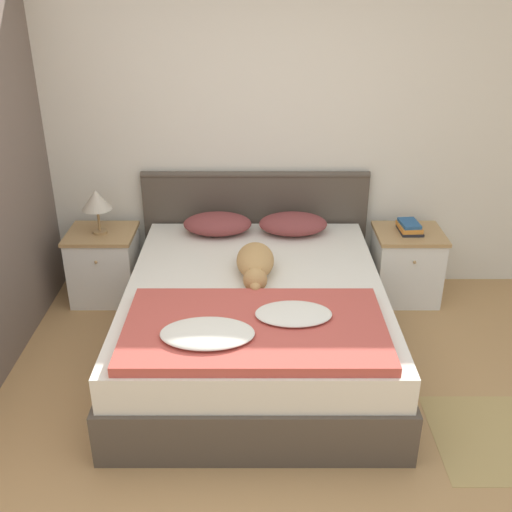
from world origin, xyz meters
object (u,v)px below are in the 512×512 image
Objects in this scene: bed at (256,321)px; nightstand_right at (407,265)px; book_stack at (410,227)px; table_lamp at (97,201)px; pillow_right at (294,224)px; dog at (256,263)px; pillow_left at (218,224)px; nightstand_left at (106,265)px.

bed is 3.66× the size of nightstand_right.
table_lamp reaches higher than book_stack.
bed is 3.99× the size of pillow_right.
pillow_right is at bearing 67.33° from dog.
nightstand_left is at bearing -178.89° from pillow_left.
nightstand_right is 1.09× the size of pillow_right.
dog is at bearing -112.67° from pillow_right.
nightstand_right is 0.97m from pillow_right.
table_lamp is (0.00, -0.01, 0.55)m from nightstand_left.
pillow_left is at bearing 179.78° from book_stack.
nightstand_left is at bearing 180.00° from nightstand_right.
table_lamp is at bearing 151.06° from dog.
dog is (0.00, 0.13, 0.37)m from bed.
pillow_right is (0.58, 0.00, 0.00)m from pillow_left.
pillow_left is at bearing 109.46° from bed.
nightstand_left is 0.97m from pillow_left.
nightstand_right is 1.09× the size of pillow_left.
nightstand_right is 0.32m from book_stack.
bed is 1.44m from nightstand_left.
book_stack is at bearing 0.28° from nightstand_left.
dog is at bearing -29.45° from nightstand_left.
nightstand_left is at bearing 145.95° from bed.
table_lamp is at bearing -178.79° from pillow_right.
bed is 1.54m from table_lamp.
book_stack is at bearing 0.61° from table_lamp.
dog is at bearing -150.48° from nightstand_right.
book_stack is at bearing 109.75° from nightstand_right.
nightstand_right reaches higher than bed.
pillow_right is 1.52× the size of table_lamp.
nightstand_left is 1.00× the size of nightstand_right.
nightstand_right is at bearing -1.11° from pillow_right.
table_lamp is at bearing -178.02° from pillow_left.
pillow_right is at bearing 1.21° from table_lamp.
pillow_left is 2.22× the size of book_stack.
book_stack is (0.90, -0.01, -0.02)m from pillow_right.
nightstand_right is 1.65× the size of table_lamp.
table_lamp is at bearing -179.39° from book_stack.
bed is 3.99× the size of pillow_left.
book_stack is (1.19, 0.82, 0.34)m from bed.
pillow_left is at bearing 180.00° from pillow_right.
pillow_right is (-0.90, 0.02, 0.35)m from nightstand_right.
nightstand_right is (1.19, 0.81, 0.01)m from bed.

